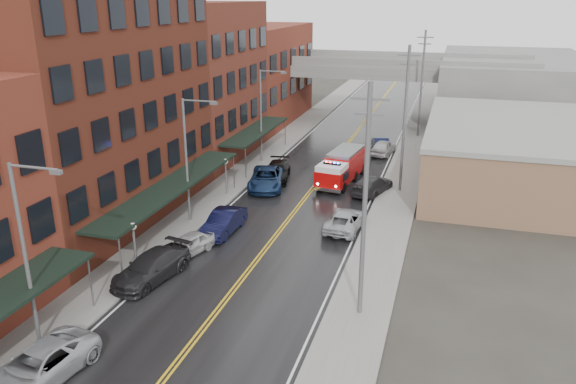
# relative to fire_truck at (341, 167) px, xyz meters

# --- Properties ---
(road) EXTENTS (11.00, 160.00, 0.02)m
(road) POSITION_rel_fire_truck_xyz_m (-1.97, -5.98, -1.45)
(road) COLOR black
(road) RESTS_ON ground
(sidewalk_left) EXTENTS (3.00, 160.00, 0.15)m
(sidewalk_left) POSITION_rel_fire_truck_xyz_m (-9.27, -5.98, -1.39)
(sidewalk_left) COLOR slate
(sidewalk_left) RESTS_ON ground
(sidewalk_right) EXTENTS (3.00, 160.00, 0.15)m
(sidewalk_right) POSITION_rel_fire_truck_xyz_m (5.33, -5.98, -1.39)
(sidewalk_right) COLOR slate
(sidewalk_right) RESTS_ON ground
(curb_left) EXTENTS (0.30, 160.00, 0.15)m
(curb_left) POSITION_rel_fire_truck_xyz_m (-7.62, -5.98, -1.39)
(curb_left) COLOR gray
(curb_left) RESTS_ON ground
(curb_right) EXTENTS (0.30, 160.00, 0.15)m
(curb_right) POSITION_rel_fire_truck_xyz_m (3.68, -5.98, -1.39)
(curb_right) COLOR gray
(curb_right) RESTS_ON ground
(brick_building_b) EXTENTS (9.00, 20.00, 18.00)m
(brick_building_b) POSITION_rel_fire_truck_xyz_m (-15.27, -12.98, 7.54)
(brick_building_b) COLOR #4D2014
(brick_building_b) RESTS_ON ground
(brick_building_c) EXTENTS (9.00, 15.00, 15.00)m
(brick_building_c) POSITION_rel_fire_truck_xyz_m (-15.27, 4.52, 6.04)
(brick_building_c) COLOR #5E261C
(brick_building_c) RESTS_ON ground
(brick_building_far) EXTENTS (9.00, 20.00, 12.00)m
(brick_building_far) POSITION_rel_fire_truck_xyz_m (-15.27, 22.02, 4.54)
(brick_building_far) COLOR brown
(brick_building_far) RESTS_ON ground
(tan_building) EXTENTS (14.00, 22.00, 5.00)m
(tan_building) POSITION_rel_fire_truck_xyz_m (14.03, 4.02, 1.04)
(tan_building) COLOR #835E46
(tan_building) RESTS_ON ground
(right_far_block) EXTENTS (18.00, 30.00, 8.00)m
(right_far_block) POSITION_rel_fire_truck_xyz_m (16.03, 34.02, 2.54)
(right_far_block) COLOR slate
(right_far_block) RESTS_ON ground
(awning_1) EXTENTS (2.60, 18.00, 3.09)m
(awning_1) POSITION_rel_fire_truck_xyz_m (-9.47, -12.98, 1.52)
(awning_1) COLOR black
(awning_1) RESTS_ON ground
(awning_2) EXTENTS (2.60, 13.00, 3.09)m
(awning_2) POSITION_rel_fire_truck_xyz_m (-9.46, 4.52, 1.52)
(awning_2) COLOR black
(awning_2) RESTS_ON ground
(globe_lamp_1) EXTENTS (0.44, 0.44, 3.12)m
(globe_lamp_1) POSITION_rel_fire_truck_xyz_m (-8.37, -19.98, 0.85)
(globe_lamp_1) COLOR #59595B
(globe_lamp_1) RESTS_ON ground
(globe_lamp_2) EXTENTS (0.44, 0.44, 3.12)m
(globe_lamp_2) POSITION_rel_fire_truck_xyz_m (-8.37, -5.98, 0.85)
(globe_lamp_2) COLOR #59595B
(globe_lamp_2) RESTS_ON ground
(street_lamp_0) EXTENTS (2.64, 0.22, 9.00)m
(street_lamp_0) POSITION_rel_fire_truck_xyz_m (-8.52, -27.98, 3.72)
(street_lamp_0) COLOR #59595B
(street_lamp_0) RESTS_ON ground
(street_lamp_1) EXTENTS (2.64, 0.22, 9.00)m
(street_lamp_1) POSITION_rel_fire_truck_xyz_m (-8.52, -11.98, 3.72)
(street_lamp_1) COLOR #59595B
(street_lamp_1) RESTS_ON ground
(street_lamp_2) EXTENTS (2.64, 0.22, 9.00)m
(street_lamp_2) POSITION_rel_fire_truck_xyz_m (-8.52, 4.02, 3.72)
(street_lamp_2) COLOR #59595B
(street_lamp_2) RESTS_ON ground
(utility_pole_0) EXTENTS (1.80, 0.24, 12.00)m
(utility_pole_0) POSITION_rel_fire_truck_xyz_m (5.23, -20.98, 4.84)
(utility_pole_0) COLOR #59595B
(utility_pole_0) RESTS_ON ground
(utility_pole_1) EXTENTS (1.80, 0.24, 12.00)m
(utility_pole_1) POSITION_rel_fire_truck_xyz_m (5.23, -0.98, 4.84)
(utility_pole_1) COLOR #59595B
(utility_pole_1) RESTS_ON ground
(utility_pole_2) EXTENTS (1.80, 0.24, 12.00)m
(utility_pole_2) POSITION_rel_fire_truck_xyz_m (5.23, 19.02, 4.84)
(utility_pole_2) COLOR #59595B
(utility_pole_2) RESTS_ON ground
(overpass) EXTENTS (40.00, 10.00, 7.50)m
(overpass) POSITION_rel_fire_truck_xyz_m (-1.97, 26.02, 4.52)
(overpass) COLOR slate
(overpass) RESTS_ON ground
(fire_truck) EXTENTS (3.71, 7.64, 2.70)m
(fire_truck) POSITION_rel_fire_truck_xyz_m (0.00, 0.00, 0.00)
(fire_truck) COLOR #A90708
(fire_truck) RESTS_ON ground
(parked_car_left_2) EXTENTS (3.26, 5.78, 1.52)m
(parked_car_left_2) POSITION_rel_fire_truck_xyz_m (-6.97, -30.18, -0.70)
(parked_car_left_2) COLOR #A5A8AD
(parked_car_left_2) RESTS_ON ground
(parked_car_left_3) EXTENTS (3.26, 5.80, 1.59)m
(parked_car_left_3) POSITION_rel_fire_truck_xyz_m (-6.97, -20.63, -0.67)
(parked_car_left_3) COLOR #242326
(parked_car_left_3) RESTS_ON ground
(parked_car_left_4) EXTENTS (2.71, 4.21, 1.33)m
(parked_car_left_4) POSITION_rel_fire_truck_xyz_m (-6.44, -16.94, -0.80)
(parked_car_left_4) COLOR #B2B2B2
(parked_car_left_4) RESTS_ON ground
(parked_car_left_5) EXTENTS (1.83, 4.83, 1.57)m
(parked_car_left_5) POSITION_rel_fire_truck_xyz_m (-5.61, -13.18, -0.68)
(parked_car_left_5) COLOR black
(parked_car_left_5) RESTS_ON ground
(parked_car_left_6) EXTENTS (3.98, 6.46, 1.67)m
(parked_car_left_6) POSITION_rel_fire_truck_xyz_m (-5.82, -3.18, -0.63)
(parked_car_left_6) COLOR #14294E
(parked_car_left_6) RESTS_ON ground
(parked_car_left_7) EXTENTS (3.08, 5.51, 1.51)m
(parked_car_left_7) POSITION_rel_fire_truck_xyz_m (-5.66, -0.73, -0.71)
(parked_car_left_7) COLOR black
(parked_car_left_7) RESTS_ON ground
(parked_car_right_0) EXTENTS (2.59, 5.07, 1.37)m
(parked_car_right_0) POSITION_rel_fire_truck_xyz_m (2.35, -10.14, -0.78)
(parked_car_right_0) COLOR #A7AAAF
(parked_car_right_0) RESTS_ON ground
(parked_car_right_1) EXTENTS (3.43, 5.43, 1.47)m
(parked_car_right_1) POSITION_rel_fire_truck_xyz_m (3.03, -2.05, -0.73)
(parked_car_right_1) COLOR #2B2C2E
(parked_car_right_1) RESTS_ON ground
(parked_car_right_2) EXTENTS (2.50, 4.76, 1.55)m
(parked_car_right_2) POSITION_rel_fire_truck_xyz_m (2.39, 10.22, -0.69)
(parked_car_right_2) COLOR beige
(parked_car_right_2) RESTS_ON ground
(parked_car_right_3) EXTENTS (2.55, 4.56, 1.42)m
(parked_car_right_3) POSITION_rel_fire_truck_xyz_m (1.85, 11.82, -0.75)
(parked_car_right_3) COLOR black
(parked_car_right_3) RESTS_ON ground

